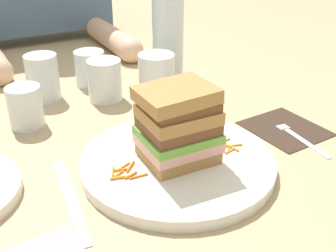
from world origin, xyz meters
The scene contains 30 objects.
ground_plane centered at (0.00, 0.00, 0.00)m, with size 3.00×3.00×0.00m, color tan.
main_plate centered at (0.02, -0.02, 0.01)m, with size 0.29×0.29×0.02m, color white.
sandwich centered at (0.02, -0.02, 0.07)m, with size 0.11×0.10×0.12m.
carrot_shred_0 centered at (-0.06, -0.01, 0.02)m, with size 0.00×0.00×0.03m, color orange.
carrot_shred_1 centered at (-0.08, -0.02, 0.02)m, with size 0.00×0.00×0.02m, color orange.
carrot_shred_2 centered at (-0.07, -0.01, 0.02)m, with size 0.00×0.00×0.03m, color orange.
carrot_shred_3 centered at (-0.08, -0.01, 0.02)m, with size 0.00×0.00×0.02m, color orange.
carrot_shred_4 centered at (-0.06, -0.04, 0.02)m, with size 0.00×0.00×0.03m, color orange.
carrot_shred_5 centered at (-0.07, -0.01, 0.02)m, with size 0.00×0.00×0.02m, color orange.
carrot_shred_6 centered at (-0.06, -0.03, 0.02)m, with size 0.00×0.00×0.02m, color orange.
carrot_shred_7 centered at (-0.08, -0.03, 0.02)m, with size 0.00×0.00×0.03m, color orange.
carrot_shred_8 centered at (0.10, -0.03, 0.02)m, with size 0.00×0.00×0.02m, color orange.
carrot_shred_9 centered at (0.10, -0.04, 0.02)m, with size 0.00×0.00×0.03m, color orange.
carrot_shred_10 centered at (0.11, -0.02, 0.02)m, with size 0.00×0.00×0.02m, color orange.
carrot_shred_11 centered at (0.11, -0.04, 0.02)m, with size 0.00×0.00×0.02m, color orange.
carrot_shred_12 centered at (0.08, -0.02, 0.02)m, with size 0.00×0.00×0.02m, color orange.
carrot_shred_13 centered at (0.11, -0.03, 0.02)m, with size 0.00×0.00×0.03m, color orange.
carrot_shred_14 centered at (0.09, -0.03, 0.02)m, with size 0.00×0.00×0.02m, color orange.
carrot_shred_15 centered at (0.10, -0.05, 0.02)m, with size 0.00×0.00×0.02m, color orange.
carrot_shred_16 centered at (0.10, -0.01, 0.02)m, with size 0.00×0.00×0.03m, color orange.
carrot_shred_17 centered at (0.10, -0.04, 0.02)m, with size 0.00×0.00×0.02m, color orange.
napkin_dark centered at (0.25, -0.01, 0.00)m, with size 0.12×0.13×0.00m, color #38281E.
fork centered at (0.25, -0.03, 0.00)m, with size 0.03×0.17×0.00m.
knife centered at (-0.15, -0.03, 0.00)m, with size 0.04×0.20×0.00m.
juice_glass centered at (0.10, 0.21, 0.04)m, with size 0.07×0.07×0.10m.
water_bottle centered at (0.17, 0.29, 0.14)m, with size 0.07×0.07×0.30m.
empty_tumbler_0 centered at (0.02, 0.27, 0.04)m, with size 0.07×0.07×0.08m, color silver.
empty_tumbler_1 centered at (-0.09, 0.33, 0.05)m, with size 0.06×0.06×0.09m, color silver.
empty_tumbler_2 centered at (0.02, 0.36, 0.04)m, with size 0.06×0.06×0.07m, color silver.
empty_tumbler_3 centered at (-0.15, 0.23, 0.04)m, with size 0.06×0.06×0.07m, color silver.
Camera 1 is at (-0.26, -0.49, 0.36)m, focal length 45.83 mm.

